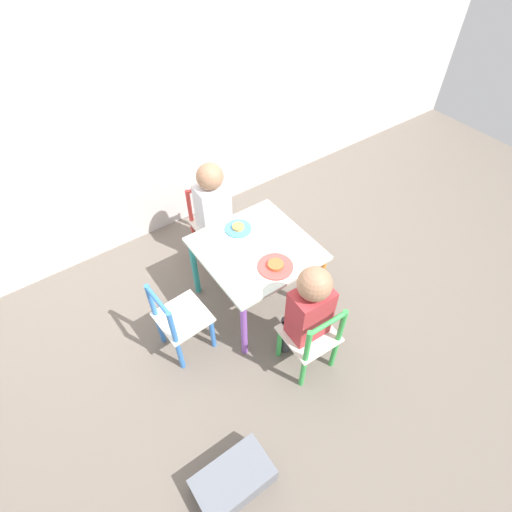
% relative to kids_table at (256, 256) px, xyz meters
% --- Properties ---
extents(ground_plane, '(6.00, 6.00, 0.00)m').
position_rel_kids_table_xyz_m(ground_plane, '(0.00, 0.00, -0.41)').
color(ground_plane, '#6B6056').
extents(house_wall, '(6.00, 0.06, 2.60)m').
position_rel_kids_table_xyz_m(house_wall, '(0.00, 0.99, 0.89)').
color(house_wall, silver).
rests_on(house_wall, ground_plane).
extents(kids_table, '(0.60, 0.60, 0.47)m').
position_rel_kids_table_xyz_m(kids_table, '(0.00, 0.00, 0.00)').
color(kids_table, silver).
rests_on(kids_table, ground_plane).
extents(chair_green, '(0.27, 0.27, 0.51)m').
position_rel_kids_table_xyz_m(chair_green, '(-0.02, -0.53, -0.15)').
color(chair_green, silver).
rests_on(chair_green, ground_plane).
extents(chair_red, '(0.27, 0.27, 0.51)m').
position_rel_kids_table_xyz_m(chair_red, '(0.01, 0.53, -0.15)').
color(chair_red, silver).
rests_on(chair_red, ground_plane).
extents(chair_blue, '(0.28, 0.28, 0.51)m').
position_rel_kids_table_xyz_m(chair_blue, '(-0.53, -0.04, -0.15)').
color(chair_blue, silver).
rests_on(chair_blue, ground_plane).
extents(child_front, '(0.21, 0.22, 0.74)m').
position_rel_kids_table_xyz_m(child_front, '(-0.02, -0.47, 0.04)').
color(child_front, '#38383D').
rests_on(child_front, ground_plane).
extents(child_back, '(0.20, 0.22, 0.74)m').
position_rel_kids_table_xyz_m(child_back, '(0.01, 0.47, 0.04)').
color(child_back, '#4C608E').
rests_on(child_back, ground_plane).
extents(plate_front, '(0.19, 0.19, 0.03)m').
position_rel_kids_table_xyz_m(plate_front, '(-0.00, -0.18, 0.08)').
color(plate_front, '#E54C47').
rests_on(plate_front, kids_table).
extents(plate_back, '(0.15, 0.15, 0.03)m').
position_rel_kids_table_xyz_m(plate_back, '(0.00, 0.18, 0.08)').
color(plate_back, '#4C9EE0').
rests_on(plate_back, kids_table).
extents(storage_bin, '(0.35, 0.21, 0.13)m').
position_rel_kids_table_xyz_m(storage_bin, '(-0.69, -0.81, -0.34)').
color(storage_bin, slate).
rests_on(storage_bin, ground_plane).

